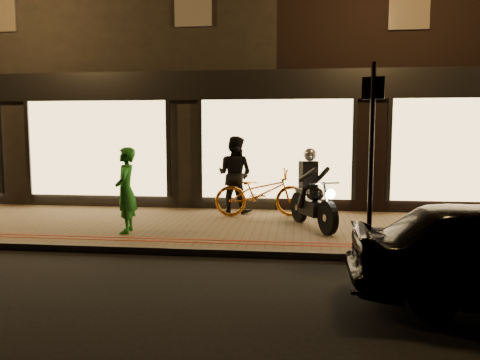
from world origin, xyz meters
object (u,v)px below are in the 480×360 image
at_px(bicycle_gold, 261,192).
at_px(person_green, 126,190).
at_px(sign_post, 372,147).
at_px(motorcycle, 312,197).

xyz_separation_m(bicycle_gold, person_green, (-2.41, -2.02, 0.27)).
height_order(sign_post, bicycle_gold, sign_post).
distance_m(motorcycle, bicycle_gold, 1.57).
bearing_deg(bicycle_gold, motorcycle, -143.82).
xyz_separation_m(motorcycle, sign_post, (0.87, -1.74, 1.06)).
relative_size(bicycle_gold, person_green, 1.27).
bearing_deg(motorcycle, person_green, 170.66).
bearing_deg(bicycle_gold, person_green, 121.19).
height_order(sign_post, person_green, sign_post).
bearing_deg(person_green, motorcycle, 93.83).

